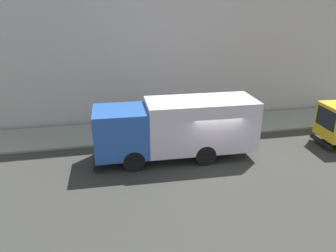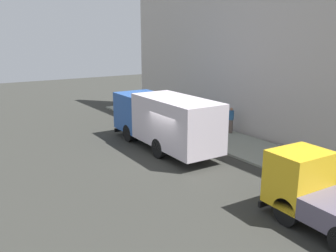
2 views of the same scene
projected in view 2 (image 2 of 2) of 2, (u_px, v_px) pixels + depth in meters
The scene contains 8 objects.
ground at pixel (170, 159), 18.91m from camera, with size 80.00×80.00×0.00m, color #30302B.
sidewalk at pixel (235, 143), 21.50m from camera, with size 3.63×30.00×0.13m, color gray.
building_facade at pixel (268, 36), 21.19m from camera, with size 0.50×30.00×12.87m, color #B5AEA6.
large_utility_truck at pixel (164, 119), 20.35m from camera, with size 2.73×8.57×3.17m.
small_flatbed_truck at pixel (325, 198), 11.80m from camera, with size 2.35×5.24×2.46m.
pedestrian_walking at pixel (201, 114), 25.11m from camera, with size 0.44×0.44×1.69m.
pedestrian_standing at pixel (231, 120), 23.43m from camera, with size 0.37×0.37×1.72m.
pedestrian_third at pixel (220, 128), 21.20m from camera, with size 0.41×0.41×1.75m.
Camera 2 is at (-10.10, -14.77, 6.37)m, focal length 37.62 mm.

